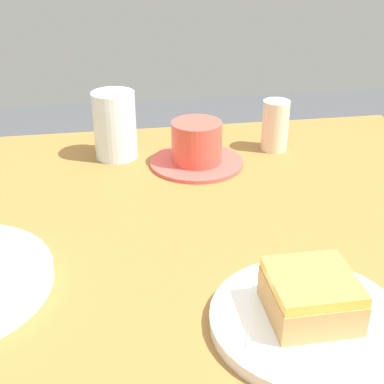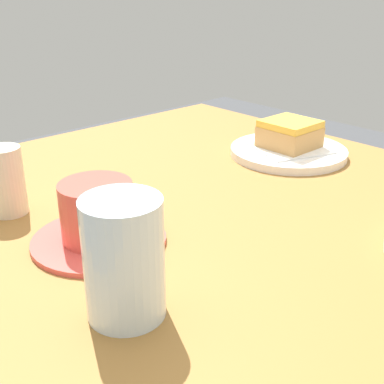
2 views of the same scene
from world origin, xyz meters
The scene contains 7 objects.
table centered at (0.00, 0.00, 0.68)m, with size 1.11×0.74×0.78m.
plate_glazed_square centered at (-0.18, 0.22, 0.78)m, with size 0.20×0.20×0.01m, color white.
napkin_glazed_square centered at (-0.18, 0.22, 0.79)m, with size 0.11×0.11×0.00m, color white.
donut_glazed_square centered at (-0.18, 0.22, 0.81)m, with size 0.08×0.08×0.04m.
water_glass centered at (-0.01, -0.24, 0.83)m, with size 0.07×0.07×0.11m, color silver.
coffee_cup centered at (-0.14, -0.19, 0.81)m, with size 0.15×0.15×0.07m.
sugar_jar centered at (-0.28, -0.23, 0.82)m, with size 0.05×0.05×0.09m, color beige.
Camera 1 is at (0.00, 0.60, 1.14)m, focal length 49.74 mm.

